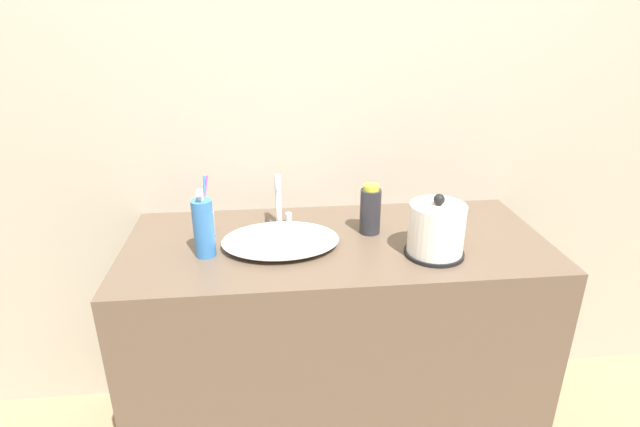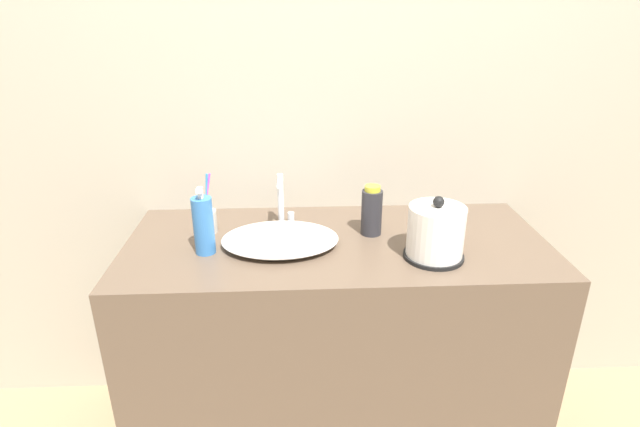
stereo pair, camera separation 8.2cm
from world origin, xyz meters
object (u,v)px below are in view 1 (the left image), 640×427
object	(u,v)px
faucet	(280,199)
electric_kettle	(436,232)
lotion_bottle	(204,228)
toothbrush_cup	(206,223)
shampoo_bottle	(370,210)

from	to	relation	value
faucet	electric_kettle	world-z (taller)	electric_kettle
electric_kettle	lotion_bottle	size ratio (longest dim) A/B	0.92
lotion_bottle	toothbrush_cup	bearing A→B (deg)	95.06
faucet	lotion_bottle	xyz separation A→B (m)	(-0.24, -0.21, -0.01)
shampoo_bottle	toothbrush_cup	bearing A→B (deg)	175.81
toothbrush_cup	lotion_bottle	xyz separation A→B (m)	(0.01, -0.16, 0.05)
toothbrush_cup	lotion_bottle	world-z (taller)	lotion_bottle
faucet	lotion_bottle	world-z (taller)	lotion_bottle
faucet	shampoo_bottle	xyz separation A→B (m)	(0.30, -0.09, -0.02)
electric_kettle	lotion_bottle	xyz separation A→B (m)	(-0.72, 0.07, 0.02)
faucet	shampoo_bottle	distance (m)	0.32
toothbrush_cup	shampoo_bottle	world-z (taller)	toothbrush_cup
lotion_bottle	shampoo_bottle	xyz separation A→B (m)	(0.55, 0.11, -0.01)
faucet	electric_kettle	bearing A→B (deg)	-30.45
lotion_bottle	shampoo_bottle	size ratio (longest dim) A/B	1.27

